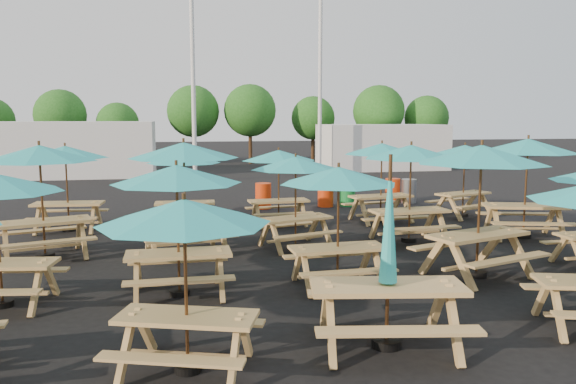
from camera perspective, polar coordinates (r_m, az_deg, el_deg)
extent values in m
plane|color=black|center=(13.10, 1.26, -5.62)|extent=(120.00, 120.00, 0.00)
cube|color=tan|center=(10.02, -27.22, -6.52)|extent=(1.76, 0.88, 0.06)
cube|color=tan|center=(10.64, -25.78, -7.16)|extent=(1.70, 0.46, 0.04)
cylinder|color=black|center=(10.19, -27.00, -10.05)|extent=(0.34, 0.34, 0.09)
cube|color=tan|center=(13.03, -23.60, -2.81)|extent=(2.05, 1.28, 0.06)
cube|color=tan|center=(12.40, -23.24, -4.74)|extent=(1.90, 0.82, 0.04)
cube|color=tan|center=(13.77, -23.78, -3.59)|extent=(1.90, 0.82, 0.04)
cylinder|color=black|center=(13.17, -23.43, -5.95)|extent=(0.38, 0.38, 0.11)
cylinder|color=brown|center=(12.96, -23.70, -0.91)|extent=(0.05, 0.05, 2.44)
cone|color=#28ACB0|center=(12.86, -23.94, 3.64)|extent=(2.95, 2.95, 0.34)
cube|color=tan|center=(15.92, -21.46, -1.11)|extent=(1.84, 0.85, 0.06)
cube|color=tan|center=(15.34, -22.05, -2.53)|extent=(1.80, 0.40, 0.04)
cube|color=tan|center=(16.59, -20.81, -1.75)|extent=(1.80, 0.40, 0.04)
cylinder|color=black|center=(16.03, -21.34, -3.53)|extent=(0.36, 0.36, 0.10)
cylinder|color=brown|center=(15.87, -21.53, 0.34)|extent=(0.04, 0.04, 2.28)
cone|color=#28ACB0|center=(15.79, -21.69, 3.81)|extent=(2.38, 2.38, 0.32)
cube|color=tan|center=(6.83, -10.26, -12.38)|extent=(1.75, 1.12, 0.05)
cube|color=tan|center=(6.40, -11.91, -16.35)|extent=(1.62, 0.74, 0.04)
cube|color=tan|center=(7.45, -8.77, -12.76)|extent=(1.62, 0.74, 0.04)
cylinder|color=black|center=(7.06, -10.14, -17.15)|extent=(0.33, 0.33, 0.09)
cylinder|color=brown|center=(6.71, -10.34, -9.39)|extent=(0.04, 0.04, 2.08)
cone|color=#28ACB0|center=(6.51, -10.52, -1.97)|extent=(2.55, 2.55, 0.29)
cube|color=tan|center=(9.65, -11.06, -6.16)|extent=(1.76, 0.70, 0.06)
cube|color=tan|center=(9.10, -10.96, -8.84)|extent=(1.75, 0.27, 0.04)
cube|color=tan|center=(10.34, -11.07, -6.85)|extent=(1.75, 0.27, 0.04)
cylinder|color=black|center=(9.83, -10.96, -9.97)|extent=(0.35, 0.35, 0.10)
cylinder|color=brown|center=(9.57, -11.12, -3.84)|extent=(0.04, 0.04, 2.24)
cone|color=#28ACB0|center=(9.43, -11.27, 1.78)|extent=(2.18, 2.18, 0.31)
cube|color=tan|center=(12.55, -10.39, -2.61)|extent=(2.05, 1.10, 0.06)
cube|color=tan|center=(11.93, -9.69, -4.66)|extent=(1.96, 0.62, 0.04)
cube|color=tan|center=(13.30, -10.96, -3.43)|extent=(1.96, 0.62, 0.04)
cylinder|color=black|center=(12.70, -10.31, -5.92)|extent=(0.39, 0.39, 0.11)
cylinder|color=brown|center=(12.48, -10.44, -0.61)|extent=(0.05, 0.05, 2.48)
cone|color=#28ACB0|center=(12.38, -10.56, 4.19)|extent=(2.79, 2.79, 0.35)
cube|color=tan|center=(15.66, -10.43, -1.09)|extent=(1.64, 0.67, 0.05)
cube|color=tan|center=(15.12, -10.44, -2.41)|extent=(1.63, 0.27, 0.04)
cube|color=tan|center=(16.29, -10.38, -1.69)|extent=(1.63, 0.27, 0.04)
cylinder|color=black|center=(15.77, -10.38, -3.33)|extent=(0.32, 0.32, 0.09)
cylinder|color=brown|center=(15.61, -10.46, 0.25)|extent=(0.04, 0.04, 2.07)
cone|color=#28ACB0|center=(15.53, -10.54, 3.44)|extent=(2.05, 2.05, 0.29)
cube|color=tan|center=(7.47, 10.08, -9.45)|extent=(2.08, 1.09, 0.07)
cube|color=tan|center=(6.91, 11.26, -13.72)|extent=(2.00, 0.60, 0.04)
cube|color=tan|center=(8.25, 9.01, -10.11)|extent=(2.00, 0.60, 0.04)
cylinder|color=black|center=(7.73, 9.95, -14.84)|extent=(0.40, 0.40, 0.11)
cylinder|color=brown|center=(7.36, 10.17, -6.08)|extent=(0.05, 0.05, 2.53)
cone|color=#28ACB0|center=(7.27, 10.25, -2.71)|extent=(0.24, 0.24, 1.65)
cube|color=tan|center=(10.02, 5.07, -5.69)|extent=(1.72, 0.74, 0.06)
cube|color=tan|center=(9.53, 6.26, -8.10)|extent=(1.70, 0.31, 0.04)
cube|color=tan|center=(10.66, 3.98, -6.38)|extent=(1.70, 0.31, 0.04)
cylinder|color=black|center=(10.19, 5.03, -9.23)|extent=(0.34, 0.34, 0.09)
cylinder|color=brown|center=(9.94, 5.10, -3.53)|extent=(0.04, 0.04, 2.16)
cone|color=#28ACB0|center=(9.81, 5.16, 1.70)|extent=(2.18, 2.18, 0.30)
cube|color=tan|center=(12.93, 0.77, -2.69)|extent=(1.78, 1.10, 0.06)
cube|color=tan|center=(12.46, 2.11, -4.35)|extent=(1.66, 0.70, 0.04)
cube|color=tan|center=(13.51, -0.48, -3.41)|extent=(1.66, 0.70, 0.04)
cylinder|color=black|center=(13.06, 0.76, -5.46)|extent=(0.33, 0.33, 0.09)
cylinder|color=brown|center=(12.87, 0.77, -1.03)|extent=(0.04, 0.04, 2.13)
cone|color=#28ACB0|center=(12.77, 0.78, 2.96)|extent=(2.56, 2.56, 0.30)
cube|color=tan|center=(15.67, -0.96, -0.91)|extent=(1.70, 0.75, 0.06)
cube|color=tan|center=(15.12, -0.41, -2.24)|extent=(1.67, 0.33, 0.04)
cube|color=tan|center=(16.29, -1.46, -1.53)|extent=(1.67, 0.33, 0.04)
cylinder|color=black|center=(15.77, -0.95, -3.20)|extent=(0.33, 0.33, 0.09)
cylinder|color=brown|center=(15.61, -0.96, 0.47)|extent=(0.04, 0.04, 2.12)
cone|color=#28ACB0|center=(15.53, -0.97, 3.75)|extent=(2.17, 2.17, 0.30)
cube|color=tan|center=(11.14, 18.74, -4.12)|extent=(2.11, 1.33, 0.07)
cube|color=tan|center=(10.74, 21.52, -6.40)|extent=(1.96, 0.86, 0.04)
cube|color=tan|center=(11.69, 16.06, -5.07)|extent=(1.96, 0.86, 0.04)
cylinder|color=black|center=(11.31, 18.58, -7.87)|extent=(0.39, 0.39, 0.11)
cylinder|color=brown|center=(11.06, 18.84, -1.85)|extent=(0.05, 0.05, 2.51)
cone|color=#28ACB0|center=(10.94, 19.07, 3.64)|extent=(3.05, 3.05, 0.35)
cube|color=tan|center=(13.83, 12.24, -1.88)|extent=(1.90, 0.84, 0.06)
cube|color=tan|center=(13.29, 13.53, -3.60)|extent=(1.87, 0.37, 0.04)
cube|color=tan|center=(14.48, 11.00, -2.62)|extent=(1.87, 0.37, 0.04)
cylinder|color=black|center=(13.96, 12.16, -4.76)|extent=(0.37, 0.37, 0.10)
cylinder|color=brown|center=(13.77, 12.29, -0.14)|extent=(0.05, 0.05, 2.37)
cone|color=#28ACB0|center=(13.67, 12.41, 4.02)|extent=(2.42, 2.42, 0.33)
cube|color=tan|center=(16.42, 9.41, -0.43)|extent=(1.88, 0.96, 0.06)
cube|color=tan|center=(15.90, 10.55, -1.77)|extent=(1.81, 0.52, 0.04)
cube|color=tan|center=(17.03, 8.32, -1.10)|extent=(1.81, 0.52, 0.04)
cylinder|color=black|center=(16.53, 9.36, -2.79)|extent=(0.36, 0.36, 0.10)
cylinder|color=brown|center=(16.37, 9.45, 0.98)|extent=(0.04, 0.04, 2.29)
cone|color=#28ACB0|center=(16.29, 9.52, 4.36)|extent=(2.52, 2.52, 0.32)
cube|color=tan|center=(13.36, 27.26, -4.46)|extent=(1.60, 0.23, 0.04)
cube|color=tan|center=(15.17, 22.91, -1.32)|extent=(2.09, 1.25, 0.07)
cube|color=tan|center=(14.55, 23.74, -2.97)|extent=(1.96, 0.78, 0.04)
cube|color=tan|center=(15.89, 22.04, -2.05)|extent=(1.96, 0.78, 0.04)
cylinder|color=black|center=(15.30, 22.77, -4.09)|extent=(0.39, 0.39, 0.11)
cylinder|color=brown|center=(15.12, 23.00, 0.35)|extent=(0.05, 0.05, 2.50)
cone|color=#28ACB0|center=(15.03, 23.20, 4.34)|extent=(2.96, 2.96, 0.35)
cube|color=tan|center=(17.81, 17.38, -0.15)|extent=(1.84, 1.20, 0.06)
cube|color=tan|center=(17.43, 18.86, -1.29)|extent=(1.70, 0.79, 0.04)
cube|color=tan|center=(18.27, 15.89, -0.78)|extent=(1.70, 0.79, 0.04)
cylinder|color=black|center=(17.91, 17.29, -2.24)|extent=(0.34, 0.34, 0.10)
cylinder|color=brown|center=(17.76, 17.43, 1.10)|extent=(0.04, 0.04, 2.20)
cone|color=#28ACB0|center=(17.69, 17.54, 4.08)|extent=(2.70, 2.70, 0.31)
cylinder|color=red|center=(18.57, -2.53, -0.39)|extent=(0.53, 0.53, 0.85)
cylinder|color=red|center=(19.01, 3.84, -0.22)|extent=(0.53, 0.53, 0.85)
cylinder|color=#178235|center=(19.20, 6.07, -0.17)|extent=(0.53, 0.53, 0.85)
cylinder|color=red|center=(20.29, 10.58, 0.16)|extent=(0.53, 0.53, 0.85)
cylinder|color=gray|center=(20.21, 12.18, 0.09)|extent=(0.53, 0.53, 0.85)
cylinder|color=silver|center=(26.65, -9.68, 13.93)|extent=(0.20, 0.20, 12.00)
cylinder|color=silver|center=(29.52, 3.30, 13.39)|extent=(0.20, 0.20, 12.00)
cube|color=silver|center=(30.96, -20.87, 4.11)|extent=(8.00, 4.00, 2.80)
cube|color=silver|center=(33.62, 9.44, 4.56)|extent=(7.00, 4.00, 2.60)
cylinder|color=#382314|center=(37.09, -21.96, 4.03)|extent=(0.24, 0.24, 2.14)
sphere|color=#1E5919|center=(37.04, -22.12, 7.26)|extent=(3.11, 3.11, 3.11)
cylinder|color=#382314|center=(36.37, -16.82, 3.92)|extent=(0.24, 0.24, 1.78)
sphere|color=#1E5919|center=(36.31, -16.92, 6.66)|extent=(2.59, 2.59, 2.59)
cylinder|color=#382314|center=(37.24, -9.54, 4.62)|extent=(0.24, 0.24, 2.31)
sphere|color=#1E5919|center=(37.20, -9.61, 8.09)|extent=(3.36, 3.36, 3.36)
cylinder|color=#382314|center=(37.06, -3.85, 4.72)|extent=(0.24, 0.24, 2.35)
sphere|color=#1E5919|center=(37.02, -3.88, 8.27)|extent=(3.41, 3.41, 3.41)
cylinder|color=#382314|center=(38.25, 2.54, 4.57)|extent=(0.24, 0.24, 2.02)
sphere|color=#1E5919|center=(38.20, 2.56, 7.53)|extent=(2.94, 2.94, 2.94)
cylinder|color=#382314|center=(37.70, 9.13, 4.67)|extent=(0.24, 0.24, 2.32)
sphere|color=#1E5919|center=(37.66, 9.21, 8.13)|extent=(3.38, 3.38, 3.38)
cylinder|color=#382314|center=(39.03, 13.81, 4.43)|extent=(0.24, 0.24, 2.03)
sphere|color=#1E5919|center=(38.98, 13.90, 7.34)|extent=(2.95, 2.95, 2.95)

